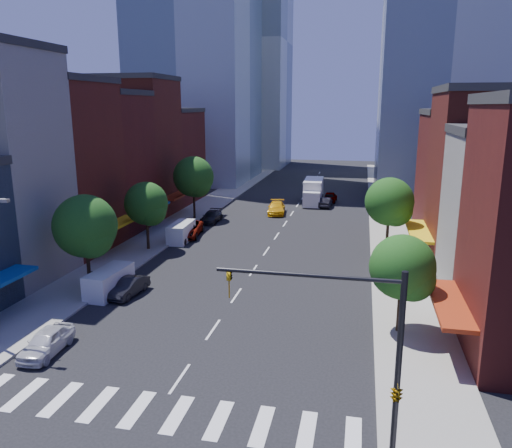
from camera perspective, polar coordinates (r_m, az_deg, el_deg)
The scene contains 28 objects.
ground at distance 27.62m, azimuth -8.70°, elevation -17.07°, with size 220.00×220.00×0.00m, color black.
sidewalk_left at distance 67.16m, azimuth -6.73°, elevation 1.38°, with size 5.00×120.00×0.15m, color gray.
sidewalk_right at distance 63.79m, azimuth 15.06°, elevation 0.37°, with size 5.00×120.00×0.15m, color gray.
crosswalk at distance 25.27m, azimuth -11.24°, elevation -20.33°, with size 19.00×3.00×0.01m, color silver.
bldg_left_2 at distance 52.38m, azimuth -22.87°, elevation 5.84°, with size 12.00×9.00×16.00m, color #5B1D15.
bldg_left_3 at distance 59.56m, azimuth -18.20°, elevation 6.52°, with size 12.00×8.00×15.00m, color #541715.
bldg_left_4 at distance 66.92m, azimuth -14.61°, elevation 8.30°, with size 12.00×9.00×17.00m, color #5B1D15.
bldg_left_5 at distance 75.68m, azimuth -11.32°, elevation 7.49°, with size 12.00×10.00×13.00m, color #541715.
bldg_right_2 at distance 48.18m, azimuth 26.66°, elevation 4.29°, with size 12.00×10.00×15.00m, color #5B1D15.
bldg_right_3 at distance 57.95m, azimuth 24.17°, elevation 4.85°, with size 12.00×10.00×13.00m, color #541715.
tower_far_w at distance 121.01m, azimuth -0.89°, elevation 20.05°, with size 18.00×18.00×56.00m, color #9EA5AD.
traffic_signal at distance 20.21m, azimuth 14.28°, elevation -15.96°, with size 7.24×2.24×8.00m.
tree_left_near at distance 39.79m, azimuth -18.78°, elevation -0.51°, with size 4.80×4.80×7.30m.
tree_left_mid at distance 49.38m, azimuth -12.30°, elevation 2.09°, with size 4.20×4.20×6.65m.
tree_left_far at distance 62.10m, azimuth -7.05°, elevation 5.20°, with size 5.00×5.00×7.75m.
tree_right_near at distance 31.75m, azimuth 16.64°, elevation -5.06°, with size 4.00×4.00×6.20m.
tree_right_far at distance 49.02m, azimuth 15.17°, elevation 2.25°, with size 4.60×4.60×7.20m.
parked_car_front at distance 31.79m, azimuth -22.83°, elevation -12.30°, with size 1.69×4.19×1.43m, color silver.
parked_car_second at distance 38.90m, azimuth -14.32°, elevation -7.00°, with size 1.39×4.00×1.32m, color black.
parked_car_third at distance 54.82m, azimuth -7.84°, elevation -0.59°, with size 2.71×5.88×1.63m, color #999999.
parked_car_rear at distance 61.23m, azimuth -5.12°, elevation 0.83°, with size 1.90×4.68×1.36m, color black.
cargo_van_near at distance 39.41m, azimuth -16.51°, elevation -6.40°, with size 2.08×4.66×1.95m.
cargo_van_far at distance 52.93m, azimuth -8.58°, elevation -0.95°, with size 2.04×4.65×1.95m.
taxi at distance 65.80m, azimuth 2.35°, elevation 1.84°, with size 2.18×5.35×1.55m, color #E3A50B.
traffic_car_oncoming at distance 70.89m, azimuth 7.98°, elevation 2.48°, with size 1.45×4.16×1.37m, color black.
traffic_car_far at distance 74.87m, azimuth 8.48°, elevation 3.11°, with size 1.82×4.52×1.54m, color #999999.
box_truck at distance 73.39m, azimuth 6.55°, elevation 3.64°, with size 2.90×8.61×3.43m.
pedestrian_far at distance 39.34m, azimuth -18.27°, elevation -6.44°, with size 0.87×0.68×1.79m, color #999999.
Camera 1 is at (8.81, -22.16, 13.92)m, focal length 35.00 mm.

